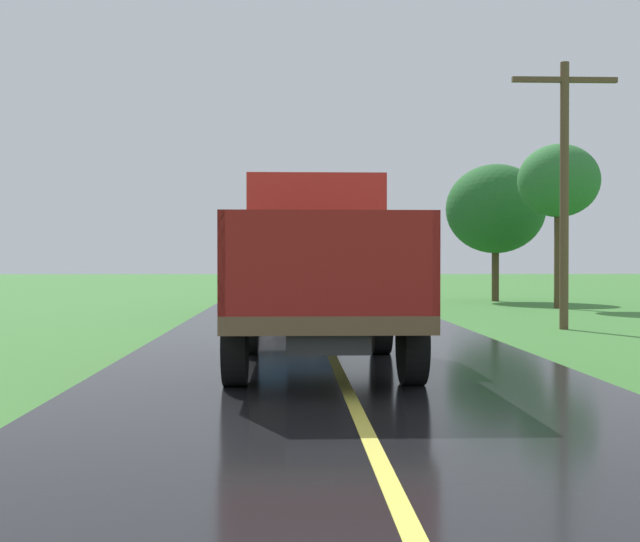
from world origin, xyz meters
The scene contains 5 objects.
banana_truck_near centered at (-0.23, 10.21, 1.48)m, with size 2.38×5.82×2.80m.
banana_truck_far centered at (-0.62, 22.23, 1.47)m, with size 2.38×5.81×2.80m.
utility_pole_roadside centered at (5.60, 16.66, 3.37)m, with size 2.41×0.20×6.07m.
roadside_tree_near_left centered at (8.21, 25.09, 4.17)m, with size 2.67×2.67×5.41m.
roadside_tree_mid_right centered at (7.35, 30.06, 3.58)m, with size 3.84×3.84×5.32m.
Camera 1 is at (-0.66, -2.19, 1.55)m, focal length 47.07 mm.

